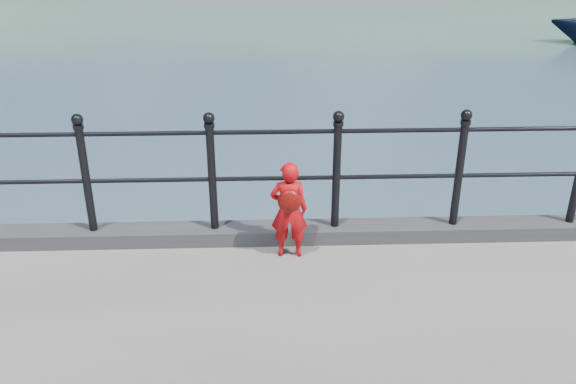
{
  "coord_description": "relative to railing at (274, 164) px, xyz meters",
  "views": [
    {
      "loc": [
        -0.07,
        -5.54,
        4.03
      ],
      "look_at": [
        0.13,
        -0.2,
        1.55
      ],
      "focal_mm": 38.0,
      "sensor_mm": 36.0,
      "label": 1
    }
  ],
  "objects": [
    {
      "name": "ground",
      "position": [
        -0.0,
        0.15,
        -1.82
      ],
      "size": [
        600.0,
        600.0,
        0.0
      ],
      "primitive_type": "plane",
      "color": "#2D4251",
      "rests_on": "ground"
    },
    {
      "name": "kerb",
      "position": [
        -0.0,
        -0.0,
        -0.75
      ],
      "size": [
        60.0,
        0.3,
        0.15
      ],
      "primitive_type": "cube",
      "color": "#28282B",
      "rests_on": "quay"
    },
    {
      "name": "railing",
      "position": [
        0.0,
        0.0,
        0.0
      ],
      "size": [
        18.11,
        0.11,
        1.2
      ],
      "color": "black",
      "rests_on": "kerb"
    },
    {
      "name": "child",
      "position": [
        0.13,
        -0.31,
        -0.33
      ],
      "size": [
        0.36,
        0.31,
        0.96
      ],
      "rotation": [
        0.0,
        0.0,
        3.11
      ],
      "color": "red",
      "rests_on": "quay"
    }
  ]
}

